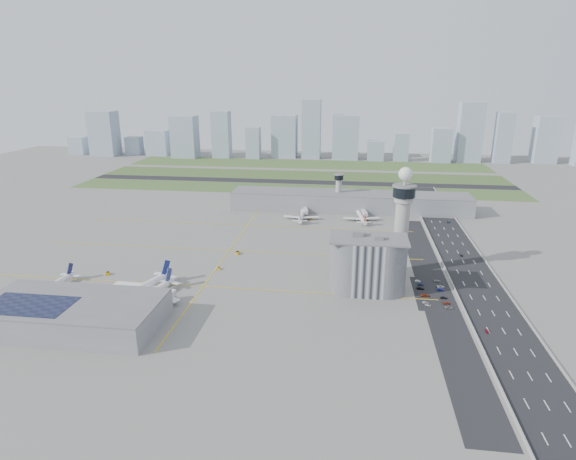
# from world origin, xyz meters

# --- Properties ---
(ground) EXTENTS (1000.00, 1000.00, 0.00)m
(ground) POSITION_xyz_m (0.00, 0.00, 0.00)
(ground) COLOR gray
(grass_strip_0) EXTENTS (480.00, 50.00, 0.08)m
(grass_strip_0) POSITION_xyz_m (-20.00, 225.00, 0.04)
(grass_strip_0) COLOR #3C5428
(grass_strip_0) RESTS_ON ground
(grass_strip_1) EXTENTS (480.00, 60.00, 0.08)m
(grass_strip_1) POSITION_xyz_m (-20.00, 300.00, 0.04)
(grass_strip_1) COLOR #3C5428
(grass_strip_1) RESTS_ON ground
(grass_strip_2) EXTENTS (480.00, 70.00, 0.08)m
(grass_strip_2) POSITION_xyz_m (-20.00, 380.00, 0.04)
(grass_strip_2) COLOR #4F6831
(grass_strip_2) RESTS_ON ground
(runway) EXTENTS (480.00, 22.00, 0.10)m
(runway) POSITION_xyz_m (-20.00, 262.00, 0.06)
(runway) COLOR black
(runway) RESTS_ON ground
(highway) EXTENTS (28.00, 500.00, 0.10)m
(highway) POSITION_xyz_m (115.00, 0.00, 0.05)
(highway) COLOR black
(highway) RESTS_ON ground
(barrier_left) EXTENTS (0.60, 500.00, 1.20)m
(barrier_left) POSITION_xyz_m (101.00, 0.00, 0.60)
(barrier_left) COLOR #9E9E99
(barrier_left) RESTS_ON ground
(barrier_right) EXTENTS (0.60, 500.00, 1.20)m
(barrier_right) POSITION_xyz_m (129.00, 0.00, 0.60)
(barrier_right) COLOR #9E9E99
(barrier_right) RESTS_ON ground
(landside_road) EXTENTS (18.00, 260.00, 0.08)m
(landside_road) POSITION_xyz_m (90.00, -10.00, 0.04)
(landside_road) COLOR black
(landside_road) RESTS_ON ground
(parking_lot) EXTENTS (20.00, 44.00, 0.10)m
(parking_lot) POSITION_xyz_m (88.00, -22.00, 0.05)
(parking_lot) COLOR black
(parking_lot) RESTS_ON ground
(taxiway_line_h_0) EXTENTS (260.00, 0.60, 0.01)m
(taxiway_line_h_0) POSITION_xyz_m (-40.00, -30.00, 0.01)
(taxiway_line_h_0) COLOR yellow
(taxiway_line_h_0) RESTS_ON ground
(taxiway_line_h_1) EXTENTS (260.00, 0.60, 0.01)m
(taxiway_line_h_1) POSITION_xyz_m (-40.00, 30.00, 0.01)
(taxiway_line_h_1) COLOR yellow
(taxiway_line_h_1) RESTS_ON ground
(taxiway_line_h_2) EXTENTS (260.00, 0.60, 0.01)m
(taxiway_line_h_2) POSITION_xyz_m (-40.00, 90.00, 0.01)
(taxiway_line_h_2) COLOR yellow
(taxiway_line_h_2) RESTS_ON ground
(taxiway_line_v) EXTENTS (0.60, 260.00, 0.01)m
(taxiway_line_v) POSITION_xyz_m (-40.00, 30.00, 0.01)
(taxiway_line_v) COLOR yellow
(taxiway_line_v) RESTS_ON ground
(control_tower) EXTENTS (14.00, 14.00, 64.50)m
(control_tower) POSITION_xyz_m (72.00, 8.00, 35.04)
(control_tower) COLOR #ADAAA5
(control_tower) RESTS_ON ground
(secondary_tower) EXTENTS (8.60, 8.60, 31.90)m
(secondary_tower) POSITION_xyz_m (30.00, 150.00, 18.80)
(secondary_tower) COLOR #ADAAA5
(secondary_tower) RESTS_ON ground
(admin_building) EXTENTS (42.00, 24.00, 33.50)m
(admin_building) POSITION_xyz_m (51.99, -22.00, 15.30)
(admin_building) COLOR #B2B2B7
(admin_building) RESTS_ON ground
(terminal_pier) EXTENTS (210.00, 32.00, 15.80)m
(terminal_pier) POSITION_xyz_m (40.00, 148.00, 7.90)
(terminal_pier) COLOR gray
(terminal_pier) RESTS_ON ground
(near_terminal) EXTENTS (84.00, 42.00, 13.00)m
(near_terminal) POSITION_xyz_m (-88.07, -82.02, 6.43)
(near_terminal) COLOR gray
(near_terminal) RESTS_ON ground
(airplane_near_a) EXTENTS (34.49, 39.33, 10.16)m
(airplane_near_a) POSITION_xyz_m (-121.50, -46.61, 5.08)
(airplane_near_a) COLOR white
(airplane_near_a) RESTS_ON ground
(airplane_near_b) EXTENTS (52.76, 56.78, 12.87)m
(airplane_near_b) POSITION_xyz_m (-70.34, -44.48, 6.44)
(airplane_near_b) COLOR white
(airplane_near_b) RESTS_ON ground
(airplane_near_c) EXTENTS (42.87, 47.59, 11.51)m
(airplane_near_c) POSITION_xyz_m (-62.28, -51.26, 5.76)
(airplane_near_c) COLOR white
(airplane_near_c) RESTS_ON ground
(airplane_far_a) EXTENTS (31.74, 36.93, 10.04)m
(airplane_far_a) POSITION_xyz_m (0.82, 113.00, 5.02)
(airplane_far_a) COLOR white
(airplane_far_a) RESTS_ON ground
(airplane_far_b) EXTENTS (35.51, 40.01, 10.03)m
(airplane_far_b) POSITION_xyz_m (50.50, 115.59, 5.01)
(airplane_far_b) COLOR white
(airplane_far_b) RESTS_ON ground
(jet_bridge_near_0) EXTENTS (5.39, 14.31, 5.70)m
(jet_bridge_near_0) POSITION_xyz_m (-113.00, -61.00, 2.85)
(jet_bridge_near_0) COLOR silver
(jet_bridge_near_0) RESTS_ON ground
(jet_bridge_near_1) EXTENTS (5.39, 14.31, 5.70)m
(jet_bridge_near_1) POSITION_xyz_m (-83.00, -61.00, 2.85)
(jet_bridge_near_1) COLOR silver
(jet_bridge_near_1) RESTS_ON ground
(jet_bridge_near_2) EXTENTS (5.39, 14.31, 5.70)m
(jet_bridge_near_2) POSITION_xyz_m (-53.00, -61.00, 2.85)
(jet_bridge_near_2) COLOR silver
(jet_bridge_near_2) RESTS_ON ground
(jet_bridge_far_0) EXTENTS (5.39, 14.31, 5.70)m
(jet_bridge_far_0) POSITION_xyz_m (2.00, 132.00, 2.85)
(jet_bridge_far_0) COLOR silver
(jet_bridge_far_0) RESTS_ON ground
(jet_bridge_far_1) EXTENTS (5.39, 14.31, 5.70)m
(jet_bridge_far_1) POSITION_xyz_m (52.00, 132.00, 2.85)
(jet_bridge_far_1) COLOR silver
(jet_bridge_far_1) RESTS_ON ground
(tug_0) EXTENTS (3.26, 3.87, 1.91)m
(tug_0) POSITION_xyz_m (-102.21, -20.87, 0.96)
(tug_0) COLOR #E7A309
(tug_0) RESTS_ON ground
(tug_1) EXTENTS (3.09, 2.28, 1.69)m
(tug_1) POSITION_xyz_m (-58.25, -38.90, 0.84)
(tug_1) COLOR #CDBB02
(tug_1) RESTS_ON ground
(tug_2) EXTENTS (2.41, 3.11, 1.63)m
(tug_2) POSITION_xyz_m (-38.06, -3.88, 0.82)
(tug_2) COLOR gold
(tug_2) RESTS_ON ground
(tug_3) EXTENTS (3.23, 4.12, 2.14)m
(tug_3) POSITION_xyz_m (-32.92, 24.12, 1.07)
(tug_3) COLOR gold
(tug_3) RESTS_ON ground
(tug_4) EXTENTS (3.32, 2.37, 1.87)m
(tug_4) POSITION_xyz_m (8.11, 113.93, 0.93)
(tug_4) COLOR orange
(tug_4) RESTS_ON ground
(tug_5) EXTENTS (2.52, 3.64, 2.10)m
(tug_5) POSITION_xyz_m (53.40, 109.03, 1.05)
(tug_5) COLOR yellow
(tug_5) RESTS_ON ground
(car_lot_0) EXTENTS (3.20, 1.30, 1.09)m
(car_lot_0) POSITION_xyz_m (83.39, -38.15, 0.55)
(car_lot_0) COLOR silver
(car_lot_0) RESTS_ON ground
(car_lot_1) EXTENTS (3.69, 1.71, 1.17)m
(car_lot_1) POSITION_xyz_m (82.64, -35.45, 0.59)
(car_lot_1) COLOR slate
(car_lot_1) RESTS_ON ground
(car_lot_2) EXTENTS (4.70, 2.17, 1.31)m
(car_lot_2) POSITION_xyz_m (83.45, -26.38, 0.65)
(car_lot_2) COLOR maroon
(car_lot_2) RESTS_ON ground
(car_lot_3) EXTENTS (4.41, 2.04, 1.25)m
(car_lot_3) POSITION_xyz_m (82.12, -17.22, 0.62)
(car_lot_3) COLOR black
(car_lot_3) RESTS_ON ground
(car_lot_4) EXTENTS (3.53, 1.72, 1.16)m
(car_lot_4) POSITION_xyz_m (82.83, -11.83, 0.58)
(car_lot_4) COLOR navy
(car_lot_4) RESTS_ON ground
(car_lot_5) EXTENTS (3.43, 1.64, 1.09)m
(car_lot_5) POSITION_xyz_m (81.87, -6.96, 0.54)
(car_lot_5) COLOR white
(car_lot_5) RESTS_ON ground
(car_lot_6) EXTENTS (4.35, 2.03, 1.20)m
(car_lot_6) POSITION_xyz_m (93.98, -39.45, 0.60)
(car_lot_6) COLOR gray
(car_lot_6) RESTS_ON ground
(car_lot_7) EXTENTS (4.48, 2.41, 1.23)m
(car_lot_7) POSITION_xyz_m (93.43, -34.47, 0.62)
(car_lot_7) COLOR maroon
(car_lot_7) RESTS_ON ground
(car_lot_8) EXTENTS (3.73, 1.60, 1.25)m
(car_lot_8) POSITION_xyz_m (93.02, -27.96, 0.63)
(car_lot_8) COLOR black
(car_lot_8) RESTS_ON ground
(car_lot_9) EXTENTS (4.00, 1.89, 1.27)m
(car_lot_9) POSITION_xyz_m (92.96, -17.61, 0.63)
(car_lot_9) COLOR navy
(car_lot_9) RESTS_ON ground
(car_lot_10) EXTENTS (4.40, 2.22, 1.19)m
(car_lot_10) POSITION_xyz_m (93.78, -13.44, 0.60)
(car_lot_10) COLOR white
(car_lot_10) RESTS_ON ground
(car_lot_11) EXTENTS (4.32, 2.26, 1.20)m
(car_lot_11) POSITION_xyz_m (93.15, -5.36, 0.60)
(car_lot_11) COLOR gray
(car_lot_11) RESTS_ON ground
(car_hw_0) EXTENTS (1.54, 3.40, 1.13)m
(car_hw_0) POSITION_xyz_m (107.04, -61.74, 0.57)
(car_hw_0) COLOR maroon
(car_hw_0) RESTS_ON ground
(car_hw_1) EXTENTS (1.30, 3.36, 1.09)m
(car_hw_1) POSITION_xyz_m (115.67, 40.19, 0.54)
(car_hw_1) COLOR black
(car_hw_1) RESTS_ON ground
(car_hw_2) EXTENTS (2.38, 4.16, 1.09)m
(car_hw_2) POSITION_xyz_m (121.19, 118.49, 0.55)
(car_hw_2) COLOR #172B49
(car_hw_2) RESTS_ON ground
(car_hw_4) EXTENTS (1.94, 3.77, 1.23)m
(car_hw_4) POSITION_xyz_m (106.94, 178.24, 0.61)
(car_hw_4) COLOR gray
(car_hw_4) RESTS_ON ground
(skyline_bldg_0) EXTENTS (24.05, 19.24, 26.50)m
(skyline_bldg_0) POSITION_xyz_m (-377.77, 421.70, 13.25)
(skyline_bldg_0) COLOR #9EADC1
(skyline_bldg_0) RESTS_ON ground
(skyline_bldg_1) EXTENTS (37.63, 30.10, 65.60)m
(skyline_bldg_1) POSITION_xyz_m (-331.22, 417.61, 32.80)
(skyline_bldg_1) COLOR #9EADC1
(skyline_bldg_1) RESTS_ON ground
(skyline_bldg_2) EXTENTS (22.81, 18.25, 26.79)m
(skyline_bldg_2) POSITION_xyz_m (-291.25, 430.16, 13.39)
(skyline_bldg_2) COLOR #9EADC1
(skyline_bldg_2) RESTS_ON ground
(skyline_bldg_3) EXTENTS (32.30, 25.84, 36.93)m
(skyline_bldg_3) POSITION_xyz_m (-252.58, 431.35, 18.47)
(skyline_bldg_3) COLOR #9EADC1
(skyline_bldg_3) RESTS_ON ground
(skyline_bldg_4) EXTENTS (35.81, 28.65, 60.36)m
(skyline_bldg_4) POSITION_xyz_m (-204.47, 415.19, 30.18)
(skyline_bldg_4) COLOR #9EADC1
(skyline_bldg_4) RESTS_ON ground
(skyline_bldg_5) EXTENTS (25.49, 20.39, 66.89)m
(skyline_bldg_5) POSITION_xyz_m (-150.11, 419.66, 33.44)
(skyline_bldg_5) COLOR #9EADC1
(skyline_bldg_5) RESTS_ON ground
(skyline_bldg_6) EXTENTS (20.04, 16.03, 45.20)m
(skyline_bldg_6) POSITION_xyz_m (-102.68, 417.90, 22.60)
(skyline_bldg_6) COLOR #9EADC1
(skyline_bldg_6) RESTS_ON ground
(skyline_bldg_7) EXTENTS (35.76, 28.61, 61.22)m
(skyline_bldg_7) POSITION_xyz_m (-59.44, 436.89, 30.61)
(skyline_bldg_7) COLOR #9EADC1
(skyline_bldg_7) RESTS_ON ground
(skyline_bldg_8) EXTENTS (26.33, 21.06, 83.39)m
(skyline_bldg_8) POSITION_xyz_m (-19.42, 431.56, 41.69)
(skyline_bldg_8) COLOR #9EADC1
(skyline_bldg_8) RESTS_ON ground
(skyline_bldg_9) EXTENTS (36.96, 29.57, 62.11)m
(skyline_bldg_9) POSITION_xyz_m (30.27, 432.32, 31.06)
(skyline_bldg_9) COLOR #9EADC1
(skyline_bldg_9) RESTS_ON ground
(skyline_bldg_10) EXTENTS (23.01, 18.41, 27.75)m
(skyline_bldg_10) POSITION_xyz_m (73.27, 423.68, 13.87)
(skyline_bldg_10) COLOR #9EADC1
(skyline_bldg_10) RESTS_ON ground
(skyline_bldg_11) EXTENTS (20.22, 16.18, 38.97)m
(skyline_bldg_11) POSITION_xyz_m (108.28, 423.34, 19.48)
(skyline_bldg_11) COLOR #9EADC1
(skyline_bldg_11) RESTS_ON ground
(skyline_bldg_12) EXTENTS (26.14, 20.92, 46.89)m
(skyline_bldg_12) POSITION_xyz_m (162.17, 421.29, 23.44)
(skyline_bldg_12) COLOR #9EADC1
(skyline_bldg_12) RESTS_ON ground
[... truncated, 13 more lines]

